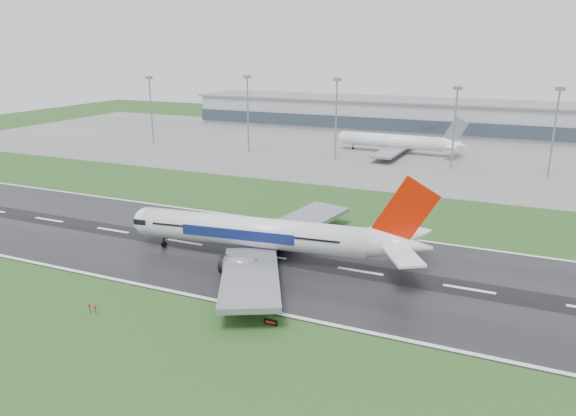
% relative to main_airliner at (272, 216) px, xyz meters
% --- Properties ---
extents(ground, '(520.00, 520.00, 0.00)m').
position_rel_main_airliner_xyz_m(ground, '(-2.05, 1.29, -9.27)').
color(ground, '#1F4619').
rests_on(ground, ground).
extents(runway, '(400.00, 45.00, 0.10)m').
position_rel_main_airliner_xyz_m(runway, '(-2.05, 1.29, -9.22)').
color(runway, black).
rests_on(runway, ground).
extents(apron, '(400.00, 130.00, 0.08)m').
position_rel_main_airliner_xyz_m(apron, '(-2.05, 126.29, -9.23)').
color(apron, slate).
rests_on(apron, ground).
extents(terminal, '(240.00, 36.00, 15.00)m').
position_rel_main_airliner_xyz_m(terminal, '(-2.05, 186.29, -1.77)').
color(terminal, '#91939B').
rests_on(terminal, ground).
extents(main_airliner, '(68.53, 65.93, 18.34)m').
position_rel_main_airliner_xyz_m(main_airliner, '(0.00, 0.00, 0.00)').
color(main_airliner, silver).
rests_on(main_airliner, runway).
extents(parked_airliner, '(55.04, 51.60, 15.43)m').
position_rel_main_airliner_xyz_m(parked_airliner, '(-2.19, 122.60, -1.47)').
color(parked_airliner, white).
rests_on(parked_airliner, apron).
extents(runway_sign, '(2.29, 0.86, 1.04)m').
position_rel_main_airliner_xyz_m(runway_sign, '(11.10, -24.42, -8.75)').
color(runway_sign, black).
rests_on(runway_sign, ground).
extents(floodmast_0, '(0.64, 0.64, 28.02)m').
position_rel_main_airliner_xyz_m(floodmast_0, '(-105.71, 101.29, 4.74)').
color(floodmast_0, gray).
rests_on(floodmast_0, ground).
extents(floodmast_1, '(0.64, 0.64, 29.41)m').
position_rel_main_airliner_xyz_m(floodmast_1, '(-58.32, 101.29, 5.44)').
color(floodmast_1, gray).
rests_on(floodmast_1, ground).
extents(floodmast_2, '(0.64, 0.64, 29.21)m').
position_rel_main_airliner_xyz_m(floodmast_2, '(-21.07, 101.29, 5.34)').
color(floodmast_2, gray).
rests_on(floodmast_2, ground).
extents(floodmast_3, '(0.64, 0.64, 27.32)m').
position_rel_main_airliner_xyz_m(floodmast_3, '(21.82, 101.29, 4.39)').
color(floodmast_3, gray).
rests_on(floodmast_3, ground).
extents(floodmast_4, '(0.64, 0.64, 28.05)m').
position_rel_main_airliner_xyz_m(floodmast_4, '(52.87, 101.29, 4.76)').
color(floodmast_4, gray).
rests_on(floodmast_4, ground).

